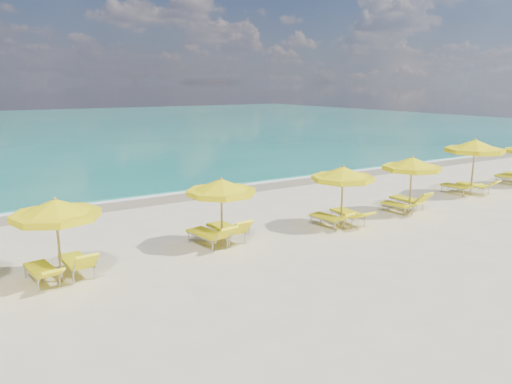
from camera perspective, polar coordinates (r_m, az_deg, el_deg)
ground_plane at (r=17.12m, az=2.69°, el=-4.84°), size 120.00×120.00×0.00m
ocean at (r=62.30m, az=-23.67°, el=6.69°), size 120.00×80.00×0.30m
wet_sand_band at (r=23.36m, az=-7.75°, el=-0.25°), size 120.00×2.60×0.01m
foam_line at (r=24.08m, az=-8.55°, el=0.10°), size 120.00×1.20×0.03m
whitecap_near at (r=30.99m, az=-25.54°, el=1.76°), size 14.00×0.36×0.05m
whitecap_far at (r=41.54m, az=-7.30°, el=5.28°), size 18.00×0.30×0.05m
umbrella_2 at (r=13.55m, az=-21.92°, el=-1.90°), size 2.46×2.46×2.27m
umbrella_3 at (r=15.50m, az=-4.00°, el=0.52°), size 2.88×2.88×2.21m
umbrella_4 at (r=17.80m, az=9.89°, el=2.02°), size 2.24×2.24×2.25m
umbrella_5 at (r=20.34m, az=17.40°, el=3.04°), size 2.45×2.45×2.30m
umbrella_6 at (r=24.69m, az=23.73°, el=4.77°), size 2.69×2.69×2.63m
lounger_2_left at (r=14.13m, az=-23.22°, el=-8.75°), size 0.78×1.84×0.70m
lounger_2_right at (r=14.35m, az=-19.75°, el=-8.07°), size 0.73×1.82×0.88m
lounger_3_left at (r=15.89m, az=-5.46°, el=-5.36°), size 0.95×1.99×0.88m
lounger_3_right at (r=16.37m, az=-3.33°, el=-4.76°), size 0.75×1.96×0.94m
lounger_4_left at (r=18.07m, az=8.28°, el=-3.34°), size 0.79×1.79×0.72m
lounger_4_right at (r=18.62m, az=10.52°, el=-2.88°), size 0.81×2.01×0.71m
lounger_5_left at (r=20.53m, az=15.90°, el=-1.81°), size 0.75×1.75×0.65m
lounger_5_right at (r=21.41m, az=16.93°, el=-1.22°), size 0.64×1.80×0.86m
lounger_6_left at (r=24.96m, az=21.94°, el=0.27°), size 0.63×1.83×0.69m
lounger_6_right at (r=25.48m, az=23.65°, el=0.38°), size 0.87×1.94×0.78m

